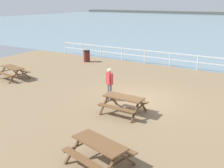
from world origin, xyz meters
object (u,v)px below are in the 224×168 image
(visitor, at_px, (109,82))
(picnic_table_mid_centre, at_px, (99,148))
(picnic_table_near_left, at_px, (13,70))
(litter_bin, at_px, (87,56))
(picnic_table_near_right, at_px, (124,101))

(visitor, bearing_deg, picnic_table_mid_centre, -124.81)
(picnic_table_near_left, bearing_deg, litter_bin, 91.56)
(picnic_table_mid_centre, height_order, visitor, visitor)
(picnic_table_near_right, distance_m, visitor, 1.77)
(picnic_table_near_right, xyz_separation_m, picnic_table_mid_centre, (1.31, -3.86, 0.00))
(picnic_table_mid_centre, xyz_separation_m, visitor, (-2.70, 4.90, 0.36))
(visitor, relative_size, litter_bin, 1.75)
(picnic_table_mid_centre, height_order, litter_bin, litter_bin)
(litter_bin, bearing_deg, picnic_table_near_left, -98.87)
(picnic_table_near_left, xyz_separation_m, picnic_table_mid_centre, (10.09, -4.98, 0.00))
(visitor, bearing_deg, picnic_table_near_right, -100.52)
(picnic_table_mid_centre, relative_size, litter_bin, 2.20)
(picnic_table_near_left, relative_size, litter_bin, 2.15)
(picnic_table_near_left, bearing_deg, picnic_table_near_right, 3.14)
(picnic_table_near_left, height_order, litter_bin, litter_bin)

